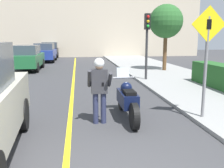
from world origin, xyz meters
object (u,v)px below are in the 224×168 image
at_px(person_biker, 99,84).
at_px(parked_car_green, 27,58).
at_px(parked_car_blue, 45,52).
at_px(motorcycle, 127,100).
at_px(crossing_sign, 207,52).
at_px(parked_car_black, 51,50).
at_px(street_tree, 166,22).
at_px(traffic_light, 147,34).

bearing_deg(person_biker, parked_car_green, 109.15).
relative_size(person_biker, parked_car_blue, 0.40).
bearing_deg(motorcycle, crossing_sign, -13.30).
distance_m(person_biker, parked_car_black, 23.12).
bearing_deg(parked_car_green, parked_car_black, 88.11).
distance_m(parked_car_green, parked_car_black, 11.59).
bearing_deg(parked_car_green, crossing_sign, -59.87).
bearing_deg(person_biker, crossing_sign, -3.22).
distance_m(crossing_sign, parked_car_green, 13.24).
bearing_deg(parked_car_blue, parked_car_green, -94.15).
bearing_deg(parked_car_green, person_biker, -70.85).
bearing_deg(parked_car_blue, street_tree, -43.52).
distance_m(crossing_sign, parked_car_blue, 18.60).
bearing_deg(traffic_light, parked_car_blue, 119.08).
height_order(motorcycle, parked_car_green, parked_car_green).
xyz_separation_m(street_tree, parked_car_blue, (-8.48, 8.06, -2.29)).
xyz_separation_m(crossing_sign, street_tree, (2.29, 9.46, 1.34)).
relative_size(person_biker, traffic_light, 0.52).
relative_size(person_biker, parked_car_green, 0.40).
bearing_deg(parked_car_blue, person_biker, -78.69).
bearing_deg(traffic_light, motorcycle, -110.33).
relative_size(parked_car_blue, parked_car_black, 1.00).
bearing_deg(street_tree, parked_car_green, 167.58).
height_order(motorcycle, person_biker, person_biker).
relative_size(traffic_light, parked_car_black, 0.76).
bearing_deg(crossing_sign, parked_car_black, 105.19).
height_order(motorcycle, traffic_light, traffic_light).
height_order(parked_car_blue, parked_car_black, same).
bearing_deg(motorcycle, parked_car_green, 113.16).
distance_m(crossing_sign, parked_car_black, 23.86).
distance_m(street_tree, parked_car_green, 9.42).
xyz_separation_m(motorcycle, street_tree, (4.24, 9.00, 2.63)).
bearing_deg(motorcycle, parked_car_blue, 103.98).
bearing_deg(traffic_light, person_biker, -115.72).
xyz_separation_m(motorcycle, traffic_light, (2.09, 5.65, 1.84)).
xyz_separation_m(traffic_light, parked_car_green, (-6.78, 5.31, -1.50)).
bearing_deg(traffic_light, parked_car_green, 141.93).
height_order(person_biker, parked_car_green, parked_car_green).
bearing_deg(parked_car_blue, motorcycle, -76.02).
xyz_separation_m(motorcycle, person_biker, (-0.78, -0.31, 0.51)).
xyz_separation_m(crossing_sign, parked_car_blue, (-6.19, 17.51, -0.96)).
distance_m(person_biker, parked_car_blue, 17.70).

